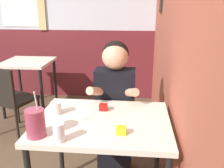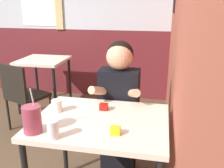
% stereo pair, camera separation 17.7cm
% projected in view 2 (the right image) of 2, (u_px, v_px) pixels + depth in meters
% --- Properties ---
extents(brick_wall_right, '(0.08, 4.74, 2.70)m').
position_uv_depth(brick_wall_right, '(179.00, 20.00, 2.35)').
color(brick_wall_right, '#9E4C38').
rests_on(brick_wall_right, ground_plane).
extents(back_wall, '(5.89, 0.09, 2.70)m').
position_uv_depth(back_wall, '(78.00, 13.00, 3.94)').
color(back_wall, silver).
rests_on(back_wall, ground_plane).
extents(main_table, '(0.92, 0.71, 0.75)m').
position_uv_depth(main_table, '(101.00, 129.00, 1.74)').
color(main_table, beige).
rests_on(main_table, ground_plane).
extents(background_table, '(0.64, 0.63, 0.75)m').
position_uv_depth(background_table, '(43.00, 67.00, 3.56)').
color(background_table, beige).
rests_on(background_table, ground_plane).
extents(chair_near_window, '(0.51, 0.51, 0.85)m').
position_uv_depth(chair_near_window, '(23.00, 93.00, 2.96)').
color(chair_near_window, black).
rests_on(chair_near_window, ground_plane).
extents(person_seated, '(0.42, 0.42, 1.22)m').
position_uv_depth(person_seated, '(119.00, 105.00, 2.18)').
color(person_seated, black).
rests_on(person_seated, ground_plane).
extents(cocktail_pitcher, '(0.11, 0.11, 0.29)m').
position_uv_depth(cocktail_pitcher, '(32.00, 119.00, 1.52)').
color(cocktail_pitcher, '#99384C').
rests_on(cocktail_pitcher, main_table).
extents(glass_near_pitcher, '(0.07, 0.07, 0.11)m').
position_uv_depth(glass_near_pitcher, '(53.00, 130.00, 1.46)').
color(glass_near_pitcher, silver).
rests_on(glass_near_pitcher, main_table).
extents(glass_center, '(0.08, 0.08, 0.09)m').
position_uv_depth(glass_center, '(57.00, 106.00, 1.83)').
color(glass_center, silver).
rests_on(glass_center, main_table).
extents(condiment_ketchup, '(0.06, 0.04, 0.05)m').
position_uv_depth(condiment_ketchup, '(104.00, 107.00, 1.86)').
color(condiment_ketchup, '#B7140F').
rests_on(condiment_ketchup, main_table).
extents(condiment_mustard, '(0.06, 0.04, 0.05)m').
position_uv_depth(condiment_mustard, '(115.00, 131.00, 1.51)').
color(condiment_mustard, yellow).
rests_on(condiment_mustard, main_table).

